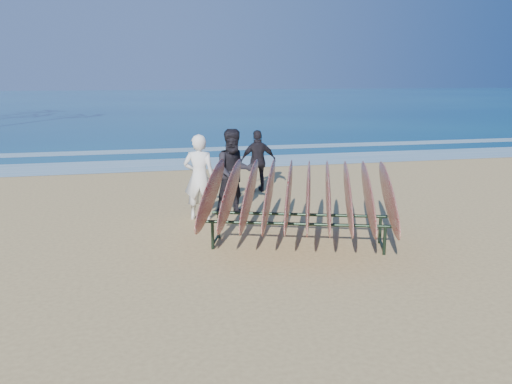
% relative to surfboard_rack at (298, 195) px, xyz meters
% --- Properties ---
extents(ground, '(120.00, 120.00, 0.00)m').
position_rel_surfboard_rack_xyz_m(ground, '(-0.68, -0.45, -0.95)').
color(ground, tan).
rests_on(ground, ground).
extents(ocean, '(160.00, 160.00, 0.00)m').
position_rel_surfboard_rack_xyz_m(ocean, '(-0.68, 54.55, -0.94)').
color(ocean, navy).
rests_on(ocean, ground).
extents(foam_near, '(160.00, 160.00, 0.00)m').
position_rel_surfboard_rack_xyz_m(foam_near, '(-0.68, 9.55, -0.94)').
color(foam_near, white).
rests_on(foam_near, ground).
extents(foam_far, '(160.00, 160.00, 0.00)m').
position_rel_surfboard_rack_xyz_m(foam_far, '(-0.68, 13.05, -0.94)').
color(foam_far, white).
rests_on(foam_far, ground).
extents(surfboard_rack, '(3.99, 3.89, 1.56)m').
position_rel_surfboard_rack_xyz_m(surfboard_rack, '(0.00, 0.00, 0.00)').
color(surfboard_rack, black).
rests_on(surfboard_rack, ground).
extents(person_white, '(0.75, 0.60, 1.81)m').
position_rel_surfboard_rack_xyz_m(person_white, '(-1.46, 2.25, -0.04)').
color(person_white, silver).
rests_on(person_white, ground).
extents(person_dark_a, '(0.95, 0.77, 1.87)m').
position_rel_surfboard_rack_xyz_m(person_dark_a, '(-0.66, 2.48, -0.01)').
color(person_dark_a, black).
rests_on(person_dark_a, ground).
extents(person_dark_b, '(0.94, 0.40, 1.61)m').
position_rel_surfboard_rack_xyz_m(person_dark_b, '(0.39, 4.67, -0.14)').
color(person_dark_b, black).
rests_on(person_dark_b, ground).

